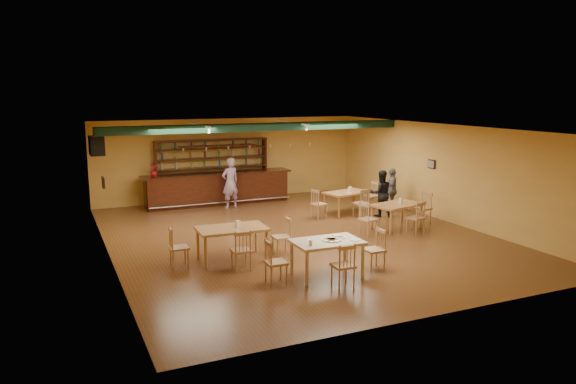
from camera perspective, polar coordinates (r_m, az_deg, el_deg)
name	(u,v)px	position (r m, az deg, el deg)	size (l,w,h in m)	color
floor	(297,236)	(15.23, 0.94, -4.63)	(12.00, 12.00, 0.00)	brown
ceiling_beam	(260,127)	(17.31, -2.96, 6.82)	(10.00, 0.30, 0.25)	black
track_rail_left	(199,125)	(17.33, -9.29, 6.94)	(0.05, 2.50, 0.05)	white
track_rail_right	(292,123)	(18.40, 0.46, 7.27)	(0.05, 2.50, 0.05)	white
ac_unit	(97,146)	(17.66, -19.39, 4.62)	(0.34, 0.70, 0.48)	white
picture_left	(103,183)	(14.56, -18.83, 0.95)	(0.04, 0.34, 0.28)	black
picture_right	(432,164)	(17.92, 14.85, 2.85)	(0.04, 0.34, 0.28)	black
bar_counter	(218,188)	(19.57, -7.38, 0.37)	(5.38, 0.85, 1.13)	#34100A
back_bar_hutch	(213,170)	(20.08, -7.93, 2.28)	(4.16, 0.40, 2.28)	#34100A
poinsettia	(154,170)	(18.94, -13.93, 2.26)	(0.26, 0.26, 0.46)	#AF1014
dining_table_b	(346,203)	(18.05, 6.16, -1.11)	(1.45, 0.87, 0.73)	#A9673C
dining_table_c	(232,244)	(13.03, -5.89, -5.46)	(1.62, 0.97, 0.81)	#A9673C
dining_table_d	(397,216)	(16.26, 11.34, -2.51)	(1.49, 0.89, 0.74)	#A9673C
near_table	(327,258)	(11.94, 4.11, -6.96)	(1.49, 0.96, 0.80)	tan
pizza_tray	(332,240)	(11.87, 4.59, -5.02)	(0.40, 0.40, 0.01)	silver
parmesan_shaker	(311,242)	(11.46, 2.40, -5.31)	(0.07, 0.07, 0.11)	#EAE5C6
napkin_stack	(337,236)	(12.17, 5.22, -4.60)	(0.20, 0.15, 0.03)	white
pizza_server	(337,238)	(11.99, 5.14, -4.83)	(0.32, 0.09, 0.00)	silver
side_plate	(356,240)	(11.92, 7.11, -5.00)	(0.22, 0.22, 0.01)	white
patron_bar	(230,183)	(18.80, -6.09, 0.96)	(0.64, 0.42, 1.76)	#834494
patron_right_a	(381,193)	(17.73, 9.72, -0.13)	(0.73, 0.57, 1.50)	black
patron_right_b	(392,190)	(18.47, 10.85, 0.21)	(0.86, 0.36, 1.47)	slate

